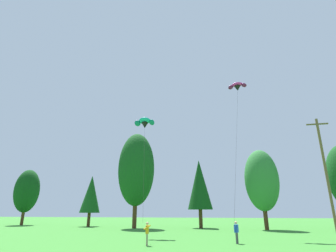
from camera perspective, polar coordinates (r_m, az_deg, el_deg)
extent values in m
cylinder|color=#472D19|center=(59.83, -29.16, -17.08)|extent=(0.56, 0.56, 2.62)
ellipsoid|color=#0F3D14|center=(59.94, -28.41, -12.31)|extent=(4.62, 4.62, 8.21)
cylinder|color=#472D19|center=(49.85, -16.91, -18.95)|extent=(0.53, 0.53, 2.25)
cone|color=#144719|center=(49.92, -16.44, -14.00)|extent=(3.50, 3.50, 6.40)
cylinder|color=#472D19|center=(43.27, -7.30, -18.77)|extent=(0.67, 0.67, 3.77)
ellipsoid|color=#144719|center=(43.77, -6.92, -9.23)|extent=(5.86, 5.86, 11.81)
cylinder|color=#472D19|center=(43.66, 7.15, -19.43)|extent=(0.57, 0.57, 2.76)
cone|color=#0F3D14|center=(43.85, 6.87, -12.48)|extent=(3.94, 3.94, 7.86)
cylinder|color=#472D19|center=(41.81, 20.57, -18.47)|extent=(0.58, 0.58, 2.86)
ellipsoid|color=#2D7033|center=(42.03, 19.73, -10.99)|extent=(4.88, 4.88, 8.97)
cylinder|color=brown|center=(31.81, 31.28, -9.03)|extent=(0.26, 0.26, 12.14)
cube|color=brown|center=(32.88, 29.74, 0.36)|extent=(2.20, 0.14, 0.14)
cylinder|color=gray|center=(21.63, -4.62, -23.49)|extent=(0.16, 0.16, 0.84)
cylinder|color=gray|center=(21.83, -4.61, -23.44)|extent=(0.16, 0.16, 0.84)
cube|color=orange|center=(21.68, -4.56, -21.57)|extent=(0.33, 0.43, 0.60)
sphere|color=tan|center=(21.66, -4.53, -20.41)|extent=(0.22, 0.22, 0.22)
cylinder|color=orange|center=(21.43, -4.57, -21.19)|extent=(0.53, 0.21, 0.35)
cylinder|color=orange|center=(21.91, -4.53, -21.12)|extent=(0.53, 0.21, 0.35)
cylinder|color=#4C4C51|center=(23.45, 14.71, -22.59)|extent=(0.17, 0.17, 0.84)
cylinder|color=#4C4C51|center=(23.64, 14.90, -22.53)|extent=(0.17, 0.17, 0.84)
cube|color=blue|center=(23.49, 14.66, -20.81)|extent=(0.37, 0.44, 0.60)
sphere|color=tan|center=(23.47, 14.57, -19.75)|extent=(0.22, 0.22, 0.22)
cylinder|color=blue|center=(23.27, 14.42, -20.80)|extent=(0.22, 0.16, 0.57)
cylinder|color=blue|center=(23.71, 14.88, -20.70)|extent=(0.22, 0.16, 0.57)
ellipsoid|color=teal|center=(33.05, -5.12, 1.14)|extent=(1.53, 1.11, 0.96)
ellipsoid|color=#0F666B|center=(32.69, -3.57, 0.83)|extent=(0.97, 0.94, 1.04)
ellipsoid|color=#0F666B|center=(33.26, -6.66, 0.58)|extent=(1.00, 0.93, 1.04)
cone|color=black|center=(32.95, -5.09, 0.14)|extent=(0.87, 0.87, 0.72)
cylinder|color=black|center=(26.87, -5.26, -8.32)|extent=(2.87, 9.23, 10.78)
ellipsoid|color=#D12893|center=(35.12, 14.84, 8.72)|extent=(1.46, 1.06, 0.62)
ellipsoid|color=#66144C|center=(34.96, 16.25, 8.55)|extent=(0.75, 0.81, 0.75)
ellipsoid|color=#66144C|center=(35.09, 13.51, 8.20)|extent=(0.87, 0.82, 0.75)
cone|color=black|center=(34.96, 14.93, 7.91)|extent=(0.87, 0.87, 0.64)
cylinder|color=black|center=(28.35, 14.68, -3.87)|extent=(1.98, 7.97, 15.95)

